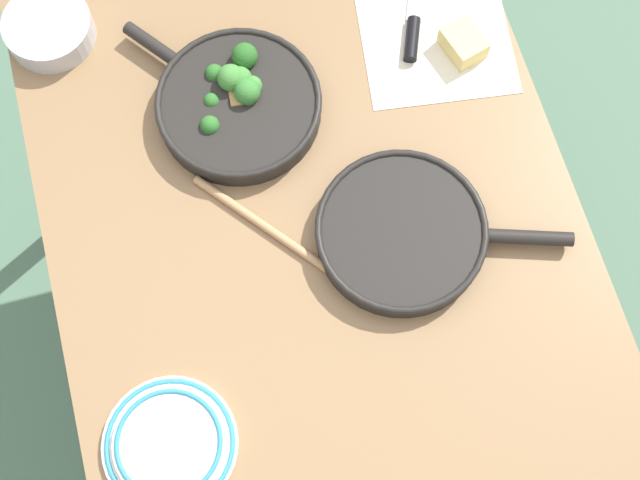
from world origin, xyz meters
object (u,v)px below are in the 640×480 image
Objects in this scene: skillet_broccoli at (238,102)px; wooden_spoon at (303,252)px; prep_bowl_steel at (49,29)px; dinner_plate_stack at (170,444)px; skillet_eggs at (403,232)px; grater_knife at (414,23)px; cheese_block at (463,43)px.

skillet_broccoli is 0.29m from wooden_spoon.
skillet_broccoli is 0.37m from prep_bowl_steel.
skillet_broccoli is at bearing -23.95° from dinner_plate_stack.
skillet_eggs is 0.50m from dinner_plate_stack.
skillet_broccoli reaches higher than prep_bowl_steel.
grater_knife is (0.38, -0.14, -0.01)m from skillet_eggs.
skillet_broccoli reaches higher than skillet_eggs.
wooden_spoon is 3.38× the size of cheese_block.
grater_knife is 0.65m from prep_bowl_steel.
dinner_plate_stack is at bearing -176.02° from prep_bowl_steel.
skillet_eggs is 0.73m from prep_bowl_steel.
cheese_block is (0.31, -0.21, -0.00)m from skillet_eggs.
skillet_eggs is at bearing 146.42° from cheese_block.
skillet_broccoli is 0.59m from dinner_plate_stack.
skillet_broccoli is at bearing 142.34° from skillet_eggs.
wooden_spoon is 0.48m from cheese_block.
cheese_block is at bearing 74.46° from skillet_eggs.
dinner_plate_stack is (-0.55, 0.65, -0.01)m from cheese_block.
cheese_block is (0.30, -0.37, 0.01)m from wooden_spoon.
skillet_eggs is at bearing -62.45° from dinner_plate_stack.
cheese_block reaches higher than dinner_plate_stack.
prep_bowl_steel is (0.52, 0.33, 0.02)m from wooden_spoon.
wooden_spoon is at bearing 150.19° from skillet_broccoli.
skillet_broccoli is 0.37m from skillet_eggs.
grater_knife is at bearing -114.54° from skillet_broccoli.
cheese_block is (-0.07, -0.07, 0.01)m from grater_knife.
grater_knife is 1.03× the size of dinner_plate_stack.
dinner_plate_stack is at bearing 158.76° from grater_knife.
prep_bowl_steel is (0.22, 0.71, 0.00)m from cheese_block.
wooden_spoon is at bearing -147.53° from prep_bowl_steel.
cheese_block is at bearing -50.13° from dinner_plate_stack.
wooden_spoon is (-0.29, -0.04, -0.02)m from skillet_broccoli.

